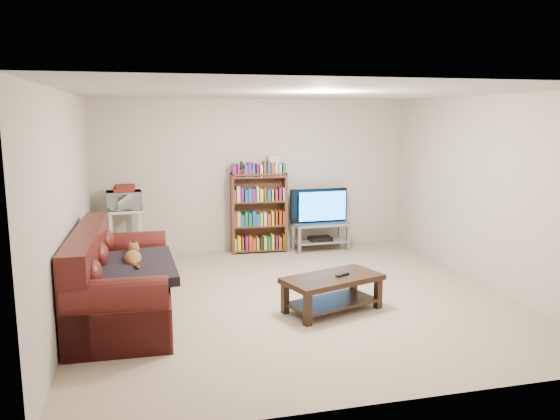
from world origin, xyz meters
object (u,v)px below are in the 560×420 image
object	(u,v)px
sofa	(116,286)
bookshelf	(259,211)
tv_stand	(320,232)
coffee_table	(332,287)

from	to	relation	value
sofa	bookshelf	size ratio (longest dim) A/B	1.80
tv_stand	bookshelf	bearing A→B (deg)	169.93
tv_stand	coffee_table	bearing A→B (deg)	-107.60
coffee_table	bookshelf	distance (m)	2.85
coffee_table	sofa	bearing A→B (deg)	151.45
bookshelf	coffee_table	bearing A→B (deg)	-82.41
tv_stand	bookshelf	world-z (taller)	bookshelf
sofa	tv_stand	bearing A→B (deg)	38.23
sofa	bookshelf	world-z (taller)	bookshelf
coffee_table	bookshelf	world-z (taller)	bookshelf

